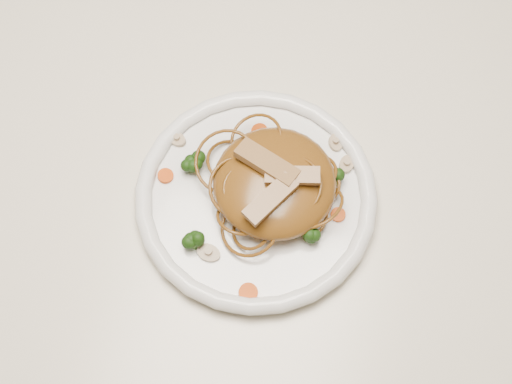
% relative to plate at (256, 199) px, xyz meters
% --- Properties ---
extents(ground, '(4.00, 4.00, 0.00)m').
position_rel_plate_xyz_m(ground, '(-0.07, 0.07, -0.76)').
color(ground, '#53351C').
rests_on(ground, ground).
extents(table, '(1.20, 0.80, 0.75)m').
position_rel_plate_xyz_m(table, '(-0.07, 0.07, -0.11)').
color(table, beige).
rests_on(table, ground).
extents(plate, '(0.28, 0.28, 0.02)m').
position_rel_plate_xyz_m(plate, '(0.00, 0.00, 0.00)').
color(plate, white).
rests_on(plate, table).
extents(noodle_mound, '(0.19, 0.19, 0.05)m').
position_rel_plate_xyz_m(noodle_mound, '(0.02, 0.01, 0.03)').
color(noodle_mound, brown).
rests_on(noodle_mound, plate).
extents(chicken_a, '(0.06, 0.04, 0.01)m').
position_rel_plate_xyz_m(chicken_a, '(0.04, 0.01, 0.06)').
color(chicken_a, '#9F754B').
rests_on(chicken_a, noodle_mound).
extents(chicken_b, '(0.08, 0.04, 0.01)m').
position_rel_plate_xyz_m(chicken_b, '(0.01, 0.02, 0.06)').
color(chicken_b, '#9F754B').
rests_on(chicken_b, noodle_mound).
extents(chicken_c, '(0.05, 0.07, 0.01)m').
position_rel_plate_xyz_m(chicken_c, '(0.02, -0.02, 0.06)').
color(chicken_c, '#9F754B').
rests_on(chicken_c, noodle_mound).
extents(broccoli_0, '(0.03, 0.03, 0.03)m').
position_rel_plate_xyz_m(broccoli_0, '(0.08, 0.04, 0.03)').
color(broccoli_0, '#1A3B0C').
rests_on(broccoli_0, plate).
extents(broccoli_1, '(0.03, 0.03, 0.03)m').
position_rel_plate_xyz_m(broccoli_1, '(-0.08, 0.01, 0.02)').
color(broccoli_1, '#1A3B0C').
rests_on(broccoli_1, plate).
extents(broccoli_2, '(0.03, 0.03, 0.03)m').
position_rel_plate_xyz_m(broccoli_2, '(-0.05, -0.08, 0.02)').
color(broccoli_2, '#1A3B0C').
rests_on(broccoli_2, plate).
extents(broccoli_3, '(0.03, 0.03, 0.03)m').
position_rel_plate_xyz_m(broccoli_3, '(0.07, -0.03, 0.02)').
color(broccoli_3, '#1A3B0C').
rests_on(broccoli_3, plate).
extents(carrot_0, '(0.02, 0.02, 0.00)m').
position_rel_plate_xyz_m(carrot_0, '(0.04, 0.07, 0.01)').
color(carrot_0, '#CC3807').
rests_on(carrot_0, plate).
extents(carrot_1, '(0.02, 0.02, 0.00)m').
position_rel_plate_xyz_m(carrot_1, '(-0.11, -0.01, 0.01)').
color(carrot_1, '#CC3807').
rests_on(carrot_1, plate).
extents(carrot_2, '(0.02, 0.02, 0.00)m').
position_rel_plate_xyz_m(carrot_2, '(0.10, 0.01, 0.01)').
color(carrot_2, '#CC3807').
rests_on(carrot_2, plate).
extents(carrot_3, '(0.02, 0.02, 0.00)m').
position_rel_plate_xyz_m(carrot_3, '(-0.02, 0.08, 0.01)').
color(carrot_3, '#CC3807').
rests_on(carrot_3, plate).
extents(carrot_4, '(0.03, 0.03, 0.00)m').
position_rel_plate_xyz_m(carrot_4, '(0.03, -0.11, 0.01)').
color(carrot_4, '#CC3807').
rests_on(carrot_4, plate).
extents(mushroom_0, '(0.03, 0.03, 0.01)m').
position_rel_plate_xyz_m(mushroom_0, '(-0.03, -0.08, 0.01)').
color(mushroom_0, beige).
rests_on(mushroom_0, plate).
extents(mushroom_1, '(0.02, 0.02, 0.01)m').
position_rel_plate_xyz_m(mushroom_1, '(0.09, 0.07, 0.01)').
color(mushroom_1, beige).
rests_on(mushroom_1, plate).
extents(mushroom_2, '(0.03, 0.03, 0.01)m').
position_rel_plate_xyz_m(mushroom_2, '(-0.11, 0.04, 0.01)').
color(mushroom_2, beige).
rests_on(mushroom_2, plate).
extents(mushroom_3, '(0.03, 0.03, 0.01)m').
position_rel_plate_xyz_m(mushroom_3, '(0.07, 0.10, 0.01)').
color(mushroom_3, beige).
rests_on(mushroom_3, plate).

